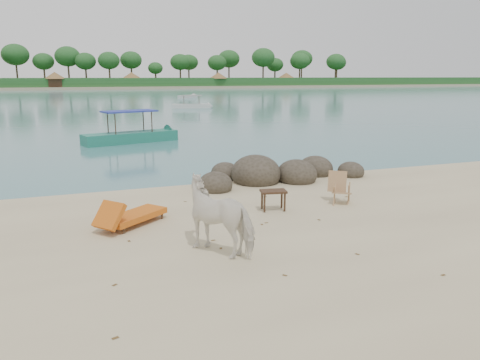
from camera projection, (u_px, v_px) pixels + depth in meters
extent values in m
plane|color=#3A7274|center=(86.00, 95.00, 92.95)|extent=(400.00, 400.00, 0.00)
cube|color=tan|center=(76.00, 86.00, 166.19)|extent=(420.00, 90.00, 1.40)
cube|color=#1E4C1E|center=(78.00, 82.00, 133.73)|extent=(420.00, 18.00, 2.40)
ellipsoid|color=#332C22|center=(216.00, 185.00, 15.20)|extent=(1.10, 1.21, 0.83)
ellipsoid|color=#332C22|center=(256.00, 174.00, 16.39)|extent=(1.73, 1.90, 1.29)
ellipsoid|color=#332C22|center=(297.00, 175.00, 16.51)|extent=(1.40, 1.53, 1.05)
ellipsoid|color=#332C22|center=(315.00, 169.00, 17.66)|extent=(1.27, 1.40, 0.95)
ellipsoid|color=#332C22|center=(351.00, 172.00, 17.40)|extent=(0.96, 1.06, 0.72)
ellipsoid|color=#332C22|center=(225.00, 174.00, 17.07)|extent=(1.03, 1.14, 0.78)
ellipsoid|color=#332C22|center=(263.00, 171.00, 17.80)|extent=(0.83, 0.91, 0.62)
imported|color=white|center=(222.00, 216.00, 9.85)|extent=(1.78, 1.99, 1.57)
plane|color=brown|center=(221.00, 250.00, 10.09)|extent=(0.13, 0.13, 0.00)
plane|color=brown|center=(357.00, 255.00, 9.76)|extent=(0.13, 0.13, 0.00)
plane|color=brown|center=(285.00, 277.00, 8.72)|extent=(0.14, 0.14, 0.00)
plane|color=brown|center=(319.00, 221.00, 12.08)|extent=(0.11, 0.11, 0.00)
plane|color=brown|center=(346.00, 198.00, 14.39)|extent=(0.13, 0.13, 0.00)
plane|color=brown|center=(129.00, 242.00, 10.53)|extent=(0.11, 0.11, 0.00)
plane|color=brown|center=(213.00, 241.00, 10.58)|extent=(0.11, 0.11, 0.00)
plane|color=brown|center=(443.00, 276.00, 8.73)|extent=(0.11, 0.11, 0.00)
plane|color=brown|center=(266.00, 197.00, 14.41)|extent=(0.11, 0.11, 0.00)
plane|color=brown|center=(211.00, 225.00, 11.75)|extent=(0.13, 0.13, 0.00)
plane|color=brown|center=(195.00, 206.00, 13.42)|extent=(0.12, 0.12, 0.00)
plane|color=brown|center=(115.00, 286.00, 8.32)|extent=(0.14, 0.14, 0.00)
plane|color=brown|center=(266.00, 224.00, 11.84)|extent=(0.10, 0.10, 0.00)
plane|color=brown|center=(185.00, 202.00, 13.84)|extent=(0.14, 0.14, 0.00)
plane|color=brown|center=(115.00, 340.00, 6.64)|extent=(0.13, 0.13, 0.00)
plane|color=brown|center=(262.00, 226.00, 11.71)|extent=(0.12, 0.12, 0.00)
plane|color=brown|center=(202.00, 205.00, 13.60)|extent=(0.13, 0.13, 0.00)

